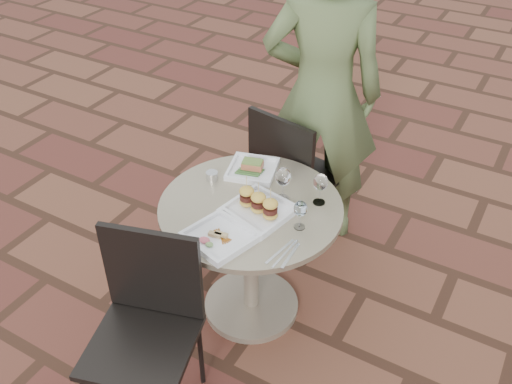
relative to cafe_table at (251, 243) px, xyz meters
The scene contains 13 objects.
ground 0.49m from the cafe_table, ahead, with size 60.00×60.00×0.00m, color brown.
cafe_table is the anchor object (origin of this frame).
chair_far 0.61m from the cafe_table, 97.92° to the left, with size 0.51×0.51×0.93m.
chair_near 0.69m from the cafe_table, 99.94° to the right, with size 0.55×0.55×0.93m.
diner 0.95m from the cafe_table, 91.19° to the left, with size 0.69×0.45×1.89m, color #4B5C32.
plate_salmon 0.39m from the cafe_table, 118.56° to the left, with size 0.30×0.30×0.07m.
plate_sliders 0.30m from the cafe_table, 30.44° to the right, with size 0.33×0.33×0.18m.
plate_tuna 0.38m from the cafe_table, 88.42° to the right, with size 0.34×0.34×0.03m.
wine_glass_right 0.45m from the cafe_table, ahead, with size 0.06×0.06×0.15m.
wine_glass_mid 0.41m from the cafe_table, 47.74° to the left, with size 0.08×0.08×0.18m.
wine_glass_far 0.49m from the cafe_table, 33.33° to the left, with size 0.07×0.07×0.17m.
steel_ramekin 0.40m from the cafe_table, 163.21° to the left, with size 0.06×0.06×0.05m, color silver.
cutlery_set 0.45m from the cafe_table, 36.19° to the right, with size 0.09×0.21×0.00m, color silver, non-canonical shape.
Camera 1 is at (1.02, -1.88, 2.44)m, focal length 40.00 mm.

